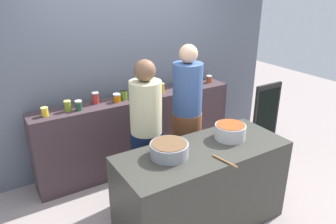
% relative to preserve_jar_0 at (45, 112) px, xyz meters
% --- Properties ---
extents(ground, '(12.00, 12.00, 0.00)m').
position_rel_preserve_jar_0_xyz_m(ground, '(1.14, -1.07, -1.05)').
color(ground, '#9E8F8B').
extents(storefront_wall, '(4.80, 0.12, 3.00)m').
position_rel_preserve_jar_0_xyz_m(storefront_wall, '(1.14, 0.38, 0.45)').
color(storefront_wall, slate).
rests_on(storefront_wall, ground).
extents(display_shelf, '(2.70, 0.36, 1.00)m').
position_rel_preserve_jar_0_xyz_m(display_shelf, '(1.14, 0.03, -0.55)').
color(display_shelf, '#3F2F34').
rests_on(display_shelf, ground).
extents(prep_table, '(1.70, 0.70, 0.89)m').
position_rel_preserve_jar_0_xyz_m(prep_table, '(1.14, -1.37, -0.60)').
color(prep_table, '#35352F').
rests_on(prep_table, ground).
extents(preserve_jar_0, '(0.08, 0.08, 0.10)m').
position_rel_preserve_jar_0_xyz_m(preserve_jar_0, '(0.00, 0.00, 0.00)').
color(preserve_jar_0, gold).
rests_on(preserve_jar_0, display_shelf).
extents(preserve_jar_1, '(0.08, 0.08, 0.13)m').
position_rel_preserve_jar_0_xyz_m(preserve_jar_1, '(0.26, 0.01, 0.01)').
color(preserve_jar_1, olive).
rests_on(preserve_jar_1, display_shelf).
extents(preserve_jar_2, '(0.08, 0.08, 0.12)m').
position_rel_preserve_jar_0_xyz_m(preserve_jar_2, '(0.37, -0.02, 0.01)').
color(preserve_jar_2, '#234731').
rests_on(preserve_jar_2, display_shelf).
extents(preserve_jar_3, '(0.08, 0.08, 0.14)m').
position_rel_preserve_jar_0_xyz_m(preserve_jar_3, '(0.61, 0.08, 0.02)').
color(preserve_jar_3, '#A92C27').
rests_on(preserve_jar_3, display_shelf).
extents(preserve_jar_4, '(0.09, 0.09, 0.10)m').
position_rel_preserve_jar_0_xyz_m(preserve_jar_4, '(0.86, 0.01, 0.00)').
color(preserve_jar_4, '#D06C07').
rests_on(preserve_jar_4, display_shelf).
extents(preserve_jar_5, '(0.08, 0.08, 0.14)m').
position_rel_preserve_jar_0_xyz_m(preserve_jar_5, '(0.96, 0.03, 0.02)').
color(preserve_jar_5, '#5E8B25').
rests_on(preserve_jar_5, display_shelf).
extents(preserve_jar_6, '(0.08, 0.08, 0.10)m').
position_rel_preserve_jar_0_xyz_m(preserve_jar_6, '(1.13, 0.01, 0.00)').
color(preserve_jar_6, '#B13110').
rests_on(preserve_jar_6, display_shelf).
extents(preserve_jar_7, '(0.09, 0.09, 0.11)m').
position_rel_preserve_jar_0_xyz_m(preserve_jar_7, '(1.36, 0.01, 0.00)').
color(preserve_jar_7, orange).
rests_on(preserve_jar_7, display_shelf).
extents(preserve_jar_8, '(0.07, 0.07, 0.13)m').
position_rel_preserve_jar_0_xyz_m(preserve_jar_8, '(1.49, 0.01, 0.02)').
color(preserve_jar_8, gold).
rests_on(preserve_jar_8, display_shelf).
extents(preserve_jar_9, '(0.08, 0.08, 0.10)m').
position_rel_preserve_jar_0_xyz_m(preserve_jar_9, '(2.32, 0.05, -0.00)').
color(preserve_jar_9, '#943B1E').
rests_on(preserve_jar_9, display_shelf).
extents(cooking_pot_left, '(0.35, 0.35, 0.13)m').
position_rel_preserve_jar_0_xyz_m(cooking_pot_left, '(0.80, -1.31, -0.09)').
color(cooking_pot_left, gray).
rests_on(cooking_pot_left, prep_table).
extents(cooking_pot_center, '(0.31, 0.31, 0.15)m').
position_rel_preserve_jar_0_xyz_m(cooking_pot_center, '(1.51, -1.32, -0.08)').
color(cooking_pot_center, '#B7B7BC').
rests_on(cooking_pot_center, prep_table).
extents(wooden_spoon, '(0.06, 0.28, 0.02)m').
position_rel_preserve_jar_0_xyz_m(wooden_spoon, '(1.16, -1.65, -0.14)').
color(wooden_spoon, '#9E703D').
rests_on(wooden_spoon, prep_table).
extents(cook_with_tongs, '(0.34, 0.34, 1.68)m').
position_rel_preserve_jar_0_xyz_m(cook_with_tongs, '(0.85, -0.77, -0.28)').
color(cook_with_tongs, black).
rests_on(cook_with_tongs, ground).
extents(cook_in_cap, '(0.35, 0.35, 1.75)m').
position_rel_preserve_jar_0_xyz_m(cook_in_cap, '(1.44, -0.66, -0.25)').
color(cook_in_cap, brown).
rests_on(cook_in_cap, ground).
extents(chalkboard_sign, '(0.47, 0.05, 1.04)m').
position_rel_preserve_jar_0_xyz_m(chalkboard_sign, '(2.89, -0.58, -0.52)').
color(chalkboard_sign, black).
rests_on(chalkboard_sign, ground).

